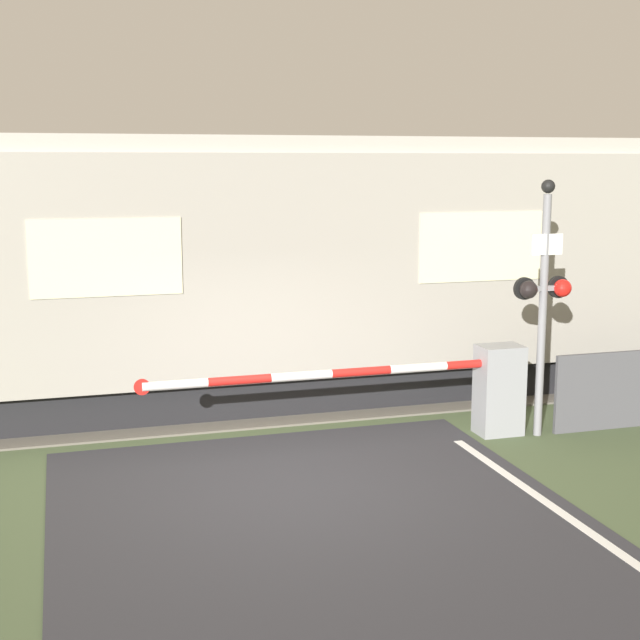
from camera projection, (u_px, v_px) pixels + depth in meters
The scene contains 5 objects.
ground_plane at pixel (296, 488), 10.26m from camera, with size 80.00×80.00×0.00m, color #475638.
track_bed at pixel (231, 399), 13.97m from camera, with size 36.00×3.20×0.13m.
train at pixel (443, 262), 14.60m from camera, with size 19.80×2.73×4.06m.
crossing_barrier at pixel (475, 387), 12.08m from camera, with size 5.21×0.44×1.24m.
signal_post at pixel (544, 293), 11.88m from camera, with size 0.81×0.26×3.47m.
Camera 1 is at (-2.49, -9.44, 3.71)m, focal length 50.00 mm.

